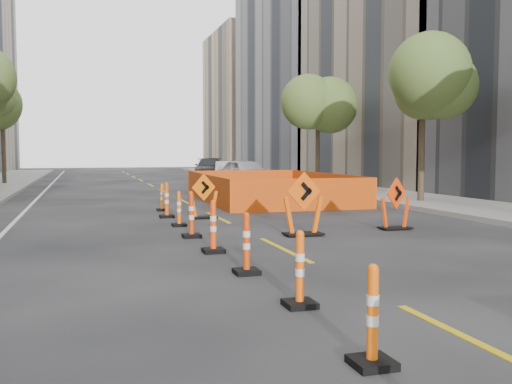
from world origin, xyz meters
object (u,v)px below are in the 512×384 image
object	(u,v)px
channelizer_1	(373,315)
channelizer_6	(179,209)
channelizer_2	(300,269)
chevron_sign_right	(395,203)
parked_car_far	(210,168)
channelizer_5	(191,215)
channelizer_7	(167,200)
parked_car_mid	(227,172)
channelizer_8	(162,197)
parked_car_near	(245,173)
channelizer_3	(247,243)
chevron_sign_left	(203,196)
chevron_sign_center	(303,204)
channelizer_4	(213,226)

from	to	relation	value
channelizer_1	channelizer_6	bearing A→B (deg)	90.46
channelizer_2	chevron_sign_right	size ratio (longest dim) A/B	0.74
parked_car_far	channelizer_6	bearing A→B (deg)	-92.26
channelizer_6	chevron_sign_right	bearing A→B (deg)	-23.30
channelizer_5	channelizer_6	xyz separation A→B (m)	(0.05, 2.11, -0.05)
channelizer_5	channelizer_7	bearing A→B (deg)	89.77
channelizer_7	channelizer_1	bearing A→B (deg)	-89.46
parked_car_mid	channelizer_5	bearing A→B (deg)	-91.72
channelizer_5	parked_car_mid	size ratio (longest dim) A/B	0.25
channelizer_5	chevron_sign_right	size ratio (longest dim) A/B	0.78
channelizer_2	channelizer_8	size ratio (longest dim) A/B	1.08
chevron_sign_right	channelizer_6	bearing A→B (deg)	132.40
parked_car_near	parked_car_far	size ratio (longest dim) A/B	0.89
channelizer_3	parked_car_far	bearing A→B (deg)	78.75
chevron_sign_left	chevron_sign_right	distance (m)	5.72
channelizer_5	chevron_sign_center	distance (m)	2.65
channelizer_4	channelizer_7	world-z (taller)	channelizer_7
parked_car_near	channelizer_2	bearing A→B (deg)	-113.63
parked_car_mid	chevron_sign_left	bearing A→B (deg)	-91.75
channelizer_5	parked_car_mid	distance (m)	24.05
channelizer_2	parked_car_far	distance (m)	35.44
parked_car_near	parked_car_far	xyz separation A→B (m)	(0.23, 10.52, -0.03)
channelizer_6	chevron_sign_left	size ratio (longest dim) A/B	0.70
channelizer_6	chevron_sign_center	bearing A→B (deg)	-45.59
channelizer_2	channelizer_4	bearing A→B (deg)	92.61
chevron_sign_right	parked_car_near	distance (m)	18.20
channelizer_5	channelizer_7	world-z (taller)	channelizer_7
channelizer_4	parked_car_far	size ratio (longest dim) A/B	0.19
channelizer_1	chevron_sign_center	size ratio (longest dim) A/B	0.64
chevron_sign_left	channelizer_7	bearing A→B (deg)	134.09
channelizer_3	chevron_sign_center	world-z (taller)	chevron_sign_center
chevron_sign_left	parked_car_mid	bearing A→B (deg)	54.61
channelizer_4	chevron_sign_right	size ratio (longest dim) A/B	0.78
channelizer_3	parked_car_near	world-z (taller)	parked_car_near
channelizer_3	parked_car_mid	distance (m)	28.09
parked_car_far	channelizer_2	bearing A→B (deg)	-88.67
channelizer_6	parked_car_near	bearing A→B (deg)	68.20
channelizer_1	parked_car_far	distance (m)	37.53
channelizer_1	channelizer_5	size ratio (longest dim) A/B	0.93
channelizer_1	chevron_sign_right	bearing A→B (deg)	58.16
channelizer_3	channelizer_6	world-z (taller)	channelizer_3
channelizer_1	parked_car_mid	world-z (taller)	parked_car_mid
parked_car_near	parked_car_far	bearing A→B (deg)	79.37
channelizer_2	channelizer_4	size ratio (longest dim) A/B	0.95
channelizer_4	parked_car_near	distance (m)	21.11
channelizer_7	parked_car_mid	size ratio (longest dim) A/B	0.25
channelizer_2	parked_car_far	bearing A→B (deg)	79.59
channelizer_2	channelizer_8	bearing A→B (deg)	90.37
chevron_sign_center	channelizer_1	bearing A→B (deg)	-119.03
channelizer_5	channelizer_8	xyz separation A→B (m)	(0.16, 6.32, -0.06)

